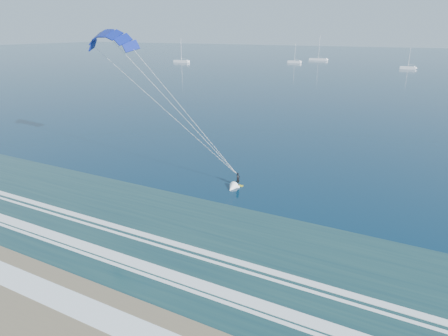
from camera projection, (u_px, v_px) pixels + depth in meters
ground at (46, 287)px, 29.02m from camera, size 900.00×900.00×0.00m
kitesurfer_rig at (170, 103)px, 46.85m from camera, size 21.31×5.49×18.82m
sailboat_0 at (182, 61)px, 225.49m from camera, size 9.56×2.40×12.88m
sailboat_1 at (294, 62)px, 221.92m from camera, size 7.41×2.40×10.36m
sailboat_2 at (318, 59)px, 239.83m from camera, size 10.92×2.40×14.42m
sailboat_3 at (408, 68)px, 187.46m from camera, size 6.83×2.40×9.74m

